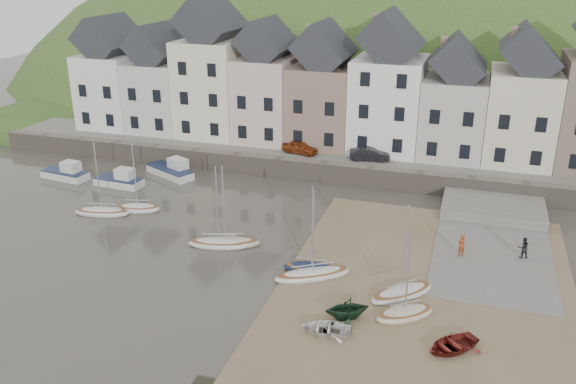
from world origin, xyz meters
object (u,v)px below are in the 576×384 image
(car_right, at_px, (370,154))
(person_dark, at_px, (523,248))
(person_red, at_px, (461,245))
(car_left, at_px, (300,147))
(sailboat_0, at_px, (102,212))
(rowboat_white, at_px, (326,328))
(rowboat_green, at_px, (347,308))
(rowboat_red, at_px, (452,345))

(car_right, bearing_deg, person_dark, -144.67)
(person_red, relative_size, car_right, 0.43)
(car_left, bearing_deg, person_red, -118.04)
(sailboat_0, distance_m, rowboat_white, 23.76)
(car_left, bearing_deg, rowboat_white, -146.30)
(rowboat_white, bearing_deg, rowboat_green, 147.75)
(sailboat_0, height_order, rowboat_red, sailboat_0)
(rowboat_red, xyz_separation_m, person_red, (-0.08, 11.10, 0.56))
(rowboat_white, xyz_separation_m, car_left, (-9.26, 26.04, 1.85))
(rowboat_green, bearing_deg, person_red, 120.08)
(rowboat_red, relative_size, car_right, 0.82)
(car_right, bearing_deg, person_red, -156.97)
(person_dark, height_order, car_right, car_right)
(person_red, bearing_deg, car_left, -86.67)
(rowboat_green, relative_size, car_left, 0.73)
(car_right, bearing_deg, rowboat_green, 178.35)
(rowboat_green, xyz_separation_m, person_red, (5.87, 9.89, 0.20))
(car_left, distance_m, car_right, 6.83)
(rowboat_white, height_order, person_dark, person_dark)
(rowboat_red, xyz_separation_m, car_right, (-9.18, 25.52, 1.84))
(car_right, bearing_deg, car_left, 80.79)
(sailboat_0, height_order, person_red, sailboat_0)
(rowboat_white, xyz_separation_m, person_dark, (10.74, 12.65, 0.53))
(person_red, bearing_deg, rowboat_red, 45.92)
(rowboat_green, relative_size, rowboat_red, 0.84)
(rowboat_red, distance_m, car_left, 30.19)
(person_dark, bearing_deg, person_red, -3.51)
(sailboat_0, distance_m, car_right, 24.58)
(person_dark, distance_m, car_right, 18.83)
(rowboat_red, height_order, car_left, car_left)
(rowboat_red, relative_size, person_red, 1.89)
(rowboat_white, bearing_deg, person_dark, 132.36)
(rowboat_green, height_order, person_red, person_red)
(rowboat_white, distance_m, person_red, 13.40)
(rowboat_green, bearing_deg, person_dark, 108.48)
(sailboat_0, distance_m, rowboat_green, 23.80)
(sailboat_0, relative_size, rowboat_white, 2.23)
(rowboat_white, bearing_deg, car_left, -167.72)
(rowboat_green, height_order, car_left, car_left)
(rowboat_green, distance_m, person_dark, 14.78)
(rowboat_green, relative_size, car_right, 0.69)
(sailboat_0, distance_m, person_dark, 32.16)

